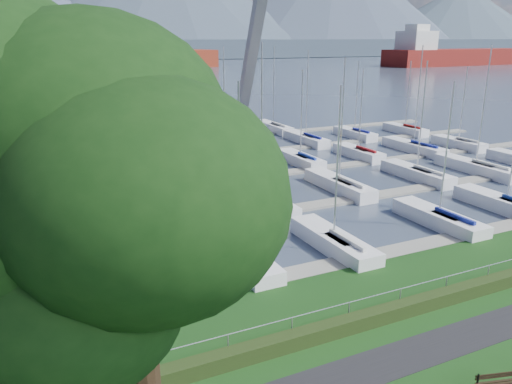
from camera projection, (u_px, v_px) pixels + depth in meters
path at (410, 355)px, 20.92m from camera, size 160.00×2.00×0.04m
water at (41, 66)px, 247.83m from camera, size 800.00×540.00×0.20m
hedge at (371, 318)px, 23.06m from camera, size 80.00×0.70×0.70m
fence at (367, 298)px, 23.16m from camera, size 80.00×0.04×0.04m
foothill at (33, 50)px, 306.30m from camera, size 900.00×80.00×12.00m
docks at (191, 185)px, 45.99m from camera, size 90.00×41.60×0.25m
bench_right at (499, 384)px, 18.56m from camera, size 1.85×0.90×0.85m
tree at (44, 205)px, 8.82m from camera, size 7.04×8.16×14.03m
crane at (255, 121)px, 46.38m from camera, size 5.30×13.46×22.35m
cargo_ship_mid at (85, 61)px, 211.79m from camera, size 111.84×31.25×21.50m
cargo_ship_east at (454, 57)px, 250.23m from camera, size 88.18×21.06×21.50m
sailboat_fleet at (154, 121)px, 45.72m from camera, size 75.04×49.41×13.74m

